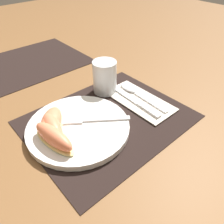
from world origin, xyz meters
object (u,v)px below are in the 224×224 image
at_px(spoon, 134,91).
at_px(citrus_wedge_0, 51,122).
at_px(knife, 135,101).
at_px(citrus_wedge_1, 52,126).
at_px(juice_glass, 105,79).
at_px(plate, 78,127).
at_px(fork, 86,120).
at_px(citrus_wedge_2, 53,137).

xyz_separation_m(spoon, citrus_wedge_0, (-0.28, 0.01, 0.02)).
relative_size(knife, citrus_wedge_1, 1.95).
height_order(juice_glass, citrus_wedge_1, juice_glass).
height_order(juice_glass, citrus_wedge_0, juice_glass).
xyz_separation_m(plate, citrus_wedge_0, (-0.05, 0.04, 0.02)).
bearing_deg(fork, citrus_wedge_1, 167.02).
bearing_deg(fork, citrus_wedge_0, 154.48).
xyz_separation_m(juice_glass, citrus_wedge_0, (-0.22, -0.06, -0.01)).
bearing_deg(juice_glass, citrus_wedge_1, -161.81).
distance_m(plate, citrus_wedge_0, 0.07).
height_order(juice_glass, spoon, juice_glass).
bearing_deg(fork, citrus_wedge_2, -171.82).
xyz_separation_m(citrus_wedge_1, citrus_wedge_2, (-0.02, -0.03, 0.00)).
xyz_separation_m(plate, citrus_wedge_2, (-0.08, -0.01, 0.03)).
bearing_deg(juice_glass, fork, -146.85).
xyz_separation_m(juice_glass, spoon, (0.06, -0.07, -0.04)).
distance_m(spoon, fork, 0.21).
xyz_separation_m(knife, citrus_wedge_1, (-0.25, 0.04, 0.03)).
bearing_deg(citrus_wedge_1, citrus_wedge_0, 69.26).
relative_size(fork, citrus_wedge_2, 1.31).
bearing_deg(knife, juice_glass, 103.30).
xyz_separation_m(fork, citrus_wedge_1, (-0.08, 0.02, 0.01)).
bearing_deg(fork, juice_glass, 33.15).
height_order(knife, fork, fork).
distance_m(knife, citrus_wedge_1, 0.26).
xyz_separation_m(spoon, citrus_wedge_2, (-0.31, -0.04, 0.03)).
bearing_deg(plate, knife, -4.60).
height_order(spoon, citrus_wedge_0, citrus_wedge_0).
xyz_separation_m(plate, fork, (0.02, 0.00, 0.01)).
height_order(citrus_wedge_1, citrus_wedge_2, citrus_wedge_2).
bearing_deg(citrus_wedge_2, plate, 10.31).
height_order(fork, citrus_wedge_0, citrus_wedge_0).
bearing_deg(spoon, citrus_wedge_2, -173.13).
xyz_separation_m(fork, citrus_wedge_2, (-0.10, -0.01, 0.02)).
bearing_deg(plate, juice_glass, 29.33).
relative_size(plate, juice_glass, 2.57).
bearing_deg(plate, spoon, 5.72).
distance_m(fork, citrus_wedge_0, 0.09).
relative_size(spoon, citrus_wedge_2, 1.48).
bearing_deg(knife, fork, 174.53).
bearing_deg(spoon, fork, -173.78).
bearing_deg(citrus_wedge_1, knife, -7.98).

